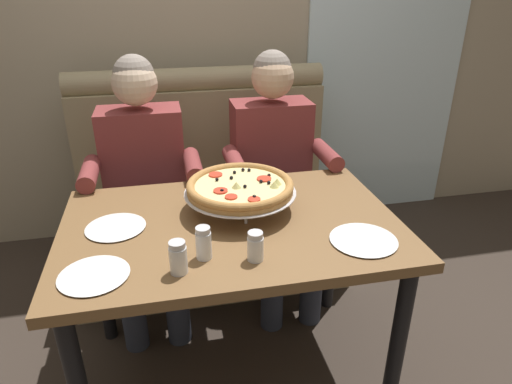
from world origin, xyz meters
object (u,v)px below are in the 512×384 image
Objects in this scene: diner_right at (275,166)px; pizza at (240,187)px; plate_near_right at (115,226)px; patio_chair at (348,121)px; shaker_pepper_flakes at (255,248)px; dining_table at (232,244)px; diner_left at (144,177)px; booth_bench at (208,203)px; shaker_parmesan at (178,259)px; plate_far_side at (364,238)px; shaker_oregano at (204,245)px; plate_near_left at (94,274)px.

diner_right is 0.61m from pizza.
patio_chair reaches higher than plate_near_right.
plate_near_right is at bearing 146.34° from shaker_pepper_flakes.
dining_table is 0.98× the size of diner_left.
booth_bench is at bearing 91.80° from shaker_pepper_flakes.
dining_table is at bearing -118.18° from diner_right.
dining_table is 11.50× the size of shaker_parmesan.
booth_bench is 0.53m from diner_left.
plate_near_right is 0.92× the size of plate_far_side.
shaker_oregano is at bearing 164.05° from shaker_pepper_flakes.
shaker_parmesan is (0.12, -0.89, 0.09)m from diner_left.
plate_near_left is at bearing 172.95° from shaker_parmesan.
plate_near_right is at bearing -174.04° from pizza.
pizza is 3.99× the size of shaker_parmesan.
shaker_pepper_flakes is at bearing -1.52° from plate_near_left.
booth_bench is 6.75× the size of plate_near_left.
booth_bench is 0.92m from dining_table.
diner_left is at bearing 126.18° from pizza.
diner_right reaches higher than plate_far_side.
shaker_oregano reaches higher than dining_table.
pizza is (0.38, -0.52, 0.14)m from diner_left.
shaker_oregano is 0.39m from plate_near_right.
diner_left is 0.86m from shaker_oregano.
booth_bench is at bearing 67.52° from plate_near_left.
plate_far_side is at bearing -17.81° from plate_near_right.
patio_chair reaches higher than plate_near_left.
diner_right is 5.42× the size of plate_far_side.
plate_near_left is at bearing -129.24° from patio_chair.
diner_left is 0.87m from plate_near_left.
plate_near_left is at bearing -146.75° from pizza.
shaker_pepper_flakes is at bearing -15.95° from shaker_oregano.
diner_left is at bearing 103.81° from shaker_oregano.
plate_far_side is at bearing -48.12° from diner_left.
plate_far_side is at bearing 4.64° from shaker_pepper_flakes.
diner_right is 0.94m from plate_near_right.
plate_near_right is at bearing -116.69° from booth_bench.
plate_near_left is 2.77m from patio_chair.
patio_chair is (1.49, 2.17, -0.28)m from shaker_parmesan.
plate_far_side is at bearing 1.18° from plate_near_left.
shaker_parmesan is at bearing -124.47° from patio_chair.
shaker_oregano is 0.17m from shaker_pepper_flakes.
diner_right is at bearing 61.31° from shaker_oregano.
shaker_parmesan reaches higher than dining_table.
shaker_parmesan is at bearing -100.26° from booth_bench.
plate_far_side is (0.39, 0.03, -0.03)m from shaker_pepper_flakes.
diner_left is 1.13m from plate_far_side.
shaker_oregano reaches higher than plate_near_right.
plate_near_right is at bearing -142.72° from diner_right.
plate_near_right is at bearing 174.17° from dining_table.
plate_far_side is (0.37, -0.32, -0.09)m from pizza.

